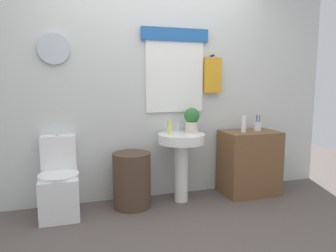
% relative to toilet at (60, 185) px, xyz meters
% --- Properties ---
extents(ground_plane, '(8.00, 8.00, 0.00)m').
position_rel_toilet_xyz_m(ground_plane, '(1.02, -0.89, -0.30)').
color(ground_plane, '#564C47').
extents(back_wall, '(4.40, 0.18, 2.60)m').
position_rel_toilet_xyz_m(back_wall, '(1.02, 0.26, 1.01)').
color(back_wall, silver).
rests_on(back_wall, ground_plane).
extents(toilet, '(0.38, 0.51, 0.79)m').
position_rel_toilet_xyz_m(toilet, '(0.00, 0.00, 0.00)').
color(toilet, white).
rests_on(toilet, ground_plane).
extents(laundry_hamper, '(0.40, 0.40, 0.58)m').
position_rel_toilet_xyz_m(laundry_hamper, '(0.72, -0.04, -0.01)').
color(laundry_hamper, '#4C3828').
rests_on(laundry_hamper, ground_plane).
extents(pedestal_sink, '(0.51, 0.51, 0.75)m').
position_rel_toilet_xyz_m(pedestal_sink, '(1.26, -0.04, 0.27)').
color(pedestal_sink, white).
rests_on(pedestal_sink, ground_plane).
extents(faucet, '(0.03, 0.03, 0.10)m').
position_rel_toilet_xyz_m(faucet, '(1.26, 0.08, 0.50)').
color(faucet, silver).
rests_on(faucet, pedestal_sink).
extents(wooden_cabinet, '(0.64, 0.44, 0.74)m').
position_rel_toilet_xyz_m(wooden_cabinet, '(2.11, -0.04, 0.07)').
color(wooden_cabinet, brown).
rests_on(wooden_cabinet, ground_plane).
extents(soap_bottle, '(0.05, 0.05, 0.15)m').
position_rel_toilet_xyz_m(soap_bottle, '(1.14, 0.01, 0.53)').
color(soap_bottle, '#DBD166').
rests_on(soap_bottle, pedestal_sink).
extents(potted_plant, '(0.17, 0.17, 0.27)m').
position_rel_toilet_xyz_m(potted_plant, '(1.40, 0.02, 0.60)').
color(potted_plant, beige).
rests_on(potted_plant, pedestal_sink).
extents(lotion_bottle, '(0.05, 0.05, 0.19)m').
position_rel_toilet_xyz_m(lotion_bottle, '(2.00, -0.08, 0.54)').
color(lotion_bottle, white).
rests_on(lotion_bottle, wooden_cabinet).
extents(toothbrush_cup, '(0.08, 0.08, 0.19)m').
position_rel_toilet_xyz_m(toothbrush_cup, '(2.22, -0.02, 0.50)').
color(toothbrush_cup, silver).
rests_on(toothbrush_cup, wooden_cabinet).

